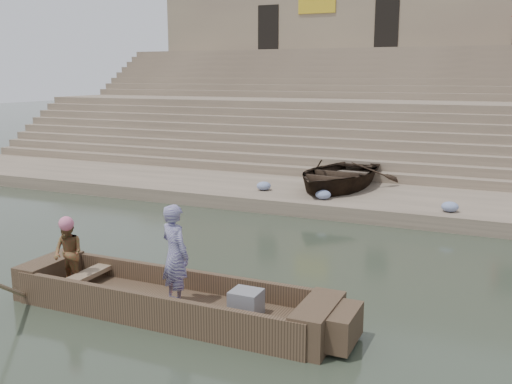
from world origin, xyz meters
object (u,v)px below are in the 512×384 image
Objects in this scene: main_rowboat at (170,307)px; rowing_man at (68,253)px; beached_rowboat at (337,175)px; television at (245,303)px; standing_man at (175,255)px.

main_rowboat is 2.12m from rowing_man.
main_rowboat is 4.22× the size of rowing_man.
main_rowboat is 1.18× the size of beached_rowboat.
beached_rowboat is at bearing 97.77° from television.
rowing_man reaches higher than beached_rowboat.
standing_man is (0.16, -0.05, 0.94)m from main_rowboat.
television is (1.38, 0.00, 0.31)m from main_rowboat.
standing_man is 2.18m from rowing_man.
main_rowboat is at bearing 14.17° from rowing_man.
rowing_man reaches higher than main_rowboat.
standing_man reaches higher than rowing_man.
rowing_man is 0.28× the size of beached_rowboat.
main_rowboat is 3.01× the size of standing_man.
beached_rowboat reaches higher than television.
television reaches higher than main_rowboat.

